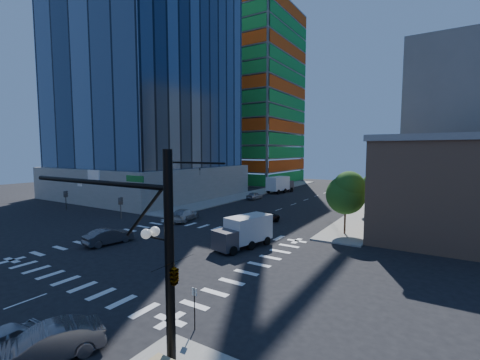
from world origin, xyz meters
The scene contains 19 objects.
ground centered at (0.00, 0.00, 0.00)m, with size 160.00×160.00×0.00m, color black.
road_markings centered at (0.00, 0.00, 0.01)m, with size 20.00×20.00×0.01m, color silver.
sidewalk_ne centered at (12.50, 40.00, 0.07)m, with size 5.00×60.00×0.15m, color gray.
sidewalk_nw centered at (-12.50, 40.00, 0.07)m, with size 5.00×60.00×0.15m, color gray.
office_tower centered at (-30.00, 25.00, 35.13)m, with size 30.00×30.00×71.00m.
construction_building centered at (-27.41, 61.93, 24.61)m, with size 25.16×34.50×70.60m.
bg_building_ne centered at (27.00, 55.00, 14.00)m, with size 24.00×30.00×28.00m, color slate.
signal_mast_se centered at (10.60, -11.50, 5.01)m, with size 10.51×2.48×9.00m.
signal_mast_nw centered at (-10.00, 11.50, 5.49)m, with size 10.20×0.40×9.00m.
tree_south centered at (12.63, 13.90, 4.69)m, with size 4.16×4.16×6.82m.
tree_north centered at (12.93, 25.90, 3.99)m, with size 3.54×3.52×5.78m.
no_parking_sign centered at (10.70, -9.00, 1.38)m, with size 0.30×0.06×2.20m.
car_nb_right centered at (6.88, -14.34, 0.77)m, with size 1.63×4.66×1.54m, color #515157.
car_nb_far centered at (2.27, 14.47, 0.64)m, with size 2.11×4.58×1.27m, color black.
car_sb_near centered at (-7.14, 10.18, 0.78)m, with size 2.18×5.35×1.55m, color silver.
car_sb_mid centered at (-8.50, 31.46, 0.68)m, with size 1.62×4.02×1.37m, color #A7AAAF.
car_sb_cross centered at (-6.25, -1.71, 0.77)m, with size 1.63×4.68×1.54m, color #45454A.
box_truck_near centered at (5.47, 4.10, 1.29)m, with size 3.64×5.95×2.91m.
box_truck_far centered at (-8.48, 43.11, 1.56)m, with size 3.76×7.07×3.54m.
Camera 1 is at (20.89, -21.01, 9.07)m, focal length 24.00 mm.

